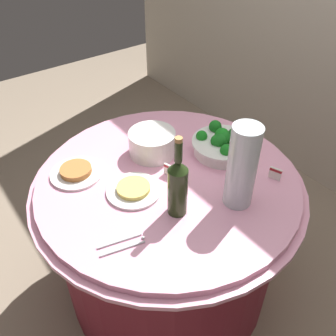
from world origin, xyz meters
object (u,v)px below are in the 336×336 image
(serving_tongs, at_px, (123,244))
(broccoli_bowl, at_px, (222,144))
(wine_bottle, at_px, (178,186))
(food_plate_noodles, at_px, (134,190))
(decorative_fruit_vase, at_px, (241,170))
(label_placard_front, at_px, (169,170))
(food_plate_peanuts, at_px, (76,172))
(label_placard_mid, at_px, (275,173))
(plate_stack, at_px, (152,143))

(serving_tongs, bearing_deg, broccoli_bowl, 106.86)
(wine_bottle, xyz_separation_m, food_plate_noodles, (-0.19, -0.07, -0.12))
(decorative_fruit_vase, relative_size, label_placard_front, 6.18)
(broccoli_bowl, height_order, serving_tongs, broccoli_bowl)
(food_plate_peanuts, bearing_deg, decorative_fruit_vase, 39.79)
(decorative_fruit_vase, distance_m, label_placard_front, 0.33)
(food_plate_peanuts, bearing_deg, label_placard_mid, 51.54)
(plate_stack, xyz_separation_m, label_placard_mid, (0.45, 0.31, -0.02))
(wine_bottle, distance_m, decorative_fruit_vase, 0.24)
(wine_bottle, relative_size, label_placard_front, 6.11)
(broccoli_bowl, distance_m, wine_bottle, 0.43)
(broccoli_bowl, distance_m, food_plate_peanuts, 0.65)
(label_placard_front, bearing_deg, serving_tongs, -59.67)
(food_plate_peanuts, distance_m, label_placard_mid, 0.83)
(food_plate_peanuts, xyz_separation_m, label_placard_front, (0.24, 0.31, 0.02))
(label_placard_front, bearing_deg, broccoli_bowl, 87.77)
(food_plate_peanuts, relative_size, label_placard_mid, 4.00)
(broccoli_bowl, bearing_deg, serving_tongs, -73.14)
(plate_stack, distance_m, wine_bottle, 0.39)
(broccoli_bowl, bearing_deg, label_placard_mid, 10.85)
(serving_tongs, relative_size, food_plate_peanuts, 0.76)
(broccoli_bowl, height_order, food_plate_peanuts, broccoli_bowl)
(serving_tongs, relative_size, label_placard_front, 3.04)
(broccoli_bowl, bearing_deg, decorative_fruit_vase, -32.07)
(food_plate_noodles, bearing_deg, decorative_fruit_vase, 46.26)
(broccoli_bowl, height_order, label_placard_front, broccoli_bowl)
(plate_stack, height_order, label_placard_mid, plate_stack)
(broccoli_bowl, height_order, decorative_fruit_vase, decorative_fruit_vase)
(serving_tongs, distance_m, label_placard_front, 0.41)
(decorative_fruit_vase, relative_size, food_plate_peanuts, 1.55)
(decorative_fruit_vase, bearing_deg, label_placard_mid, 90.25)
(broccoli_bowl, distance_m, label_placard_mid, 0.27)
(broccoli_bowl, bearing_deg, plate_stack, -125.78)
(wine_bottle, distance_m, label_placard_mid, 0.46)
(label_placard_mid, bearing_deg, broccoli_bowl, -169.15)
(plate_stack, relative_size, serving_tongs, 1.26)
(label_placard_mid, bearing_deg, decorative_fruit_vase, -89.75)
(serving_tongs, xyz_separation_m, food_plate_noodles, (-0.21, 0.17, 0.01))
(plate_stack, bearing_deg, food_plate_noodles, -50.90)
(food_plate_noodles, distance_m, label_placard_front, 0.18)
(decorative_fruit_vase, bearing_deg, label_placard_front, -156.86)
(broccoli_bowl, height_order, food_plate_noodles, broccoli_bowl)
(serving_tongs, distance_m, food_plate_noodles, 0.27)
(food_plate_noodles, distance_m, label_placard_mid, 0.59)
(plate_stack, distance_m, label_placard_mid, 0.55)
(plate_stack, height_order, wine_bottle, wine_bottle)
(broccoli_bowl, relative_size, label_placard_mid, 5.09)
(serving_tongs, height_order, label_placard_mid, label_placard_mid)
(broccoli_bowl, xyz_separation_m, decorative_fruit_vase, (0.27, -0.17, 0.11))
(label_placard_mid, bearing_deg, food_plate_peanuts, -128.46)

